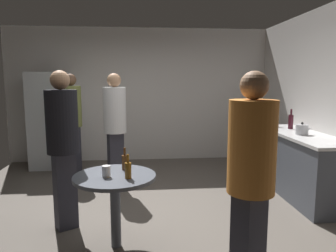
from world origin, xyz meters
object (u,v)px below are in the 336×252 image
Objects in this scene: beer_bottle_amber at (128,170)px; person_in_orange_shirt at (251,171)px; foreground_table at (115,185)px; plastic_cup_white at (106,171)px; wine_bottle_on_counter at (291,121)px; person_in_black_shirt at (63,138)px; person_in_white_shirt at (115,122)px; person_in_olive_shirt at (72,117)px; beer_bottle_on_counter at (277,122)px; refrigerator at (51,120)px; kettle at (302,130)px; beer_bottle_brown at (125,162)px.

beer_bottle_amber is 1.19m from person_in_orange_shirt.
plastic_cup_white reaches higher than foreground_table.
person_in_orange_shirt is at bearing -121.46° from wine_bottle_on_counter.
person_in_white_shirt reaches higher than person_in_black_shirt.
beer_bottle_amber is 2.79m from person_in_olive_shirt.
beer_bottle_on_counter is 3.12m from person_in_orange_shirt.
beer_bottle_on_counter is 0.13× the size of person_in_white_shirt.
refrigerator reaches higher than kettle.
person_in_olive_shirt reaches higher than foreground_table.
refrigerator reaches higher than wine_bottle_on_counter.
person_in_white_shirt reaches higher than beer_bottle_brown.
wine_bottle_on_counter is 2.97m from person_in_orange_shirt.
kettle is 0.79× the size of wine_bottle_on_counter.
kettle reaches higher than plastic_cup_white.
person_in_olive_shirt is at bearing -152.68° from person_in_white_shirt.
refrigerator reaches higher than person_in_black_shirt.
person_in_black_shirt is at bearing -167.46° from kettle.
beer_bottle_brown is 2.09× the size of plastic_cup_white.
person_in_olive_shirt is (-0.78, 0.70, 0.01)m from person_in_white_shirt.
refrigerator reaches higher than person_in_olive_shirt.
plastic_cup_white is 1.83m from person_in_white_shirt.
person_in_white_shirt reaches higher than kettle.
person_in_orange_shirt is at bearing -36.08° from plastic_cup_white.
person_in_black_shirt is (-0.68, 0.28, 0.21)m from beer_bottle_brown.
beer_bottle_on_counter reaches higher than kettle.
wine_bottle_on_counter is 1.35× the size of beer_bottle_on_counter.
foreground_table is 0.45× the size of person_in_olive_shirt.
refrigerator is 3.43m from foreground_table.
person_in_white_shirt is at bearing -8.81° from person_in_orange_shirt.
beer_bottle_amber is at bearing -13.06° from person_in_white_shirt.
plastic_cup_white is 0.06× the size of person_in_orange_shirt.
person_in_orange_shirt is (2.48, -3.96, 0.10)m from refrigerator.
foreground_table is 0.46× the size of person_in_white_shirt.
beer_bottle_on_counter is 3.09m from beer_bottle_amber.
kettle is 3.16m from person_in_black_shirt.
beer_bottle_brown is 2.50m from person_in_olive_shirt.
beer_bottle_brown is 1.42m from person_in_orange_shirt.
person_in_black_shirt is (-0.59, 0.46, 0.40)m from foreground_table.
wine_bottle_on_counter is 0.39× the size of foreground_table.
refrigerator is 4.39m from kettle.
beer_bottle_amber is at bearing -151.91° from kettle.
person_in_orange_shirt is at bearing -117.36° from beer_bottle_on_counter.
person_in_olive_shirt reaches higher than person_in_black_shirt.
wine_bottle_on_counter is 3.59m from person_in_olive_shirt.
beer_bottle_on_counter is at bearing 91.87° from kettle.
kettle is 0.54m from wine_bottle_on_counter.
person_in_orange_shirt is (1.62, -1.32, -0.03)m from person_in_black_shirt.
kettle reaches higher than beer_bottle_brown.
person_in_white_shirt reaches higher than wine_bottle_on_counter.
refrigerator is 3.58m from beer_bottle_amber.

